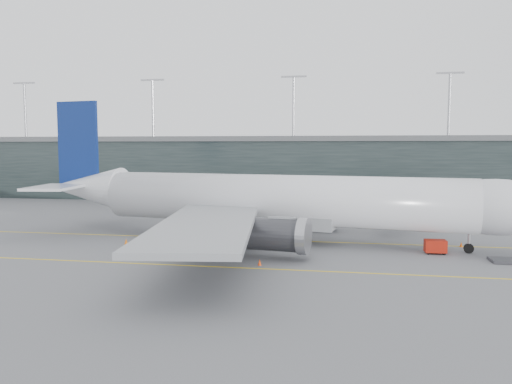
# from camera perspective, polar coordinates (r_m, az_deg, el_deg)

# --- Properties ---
(ground) EXTENTS (320.00, 320.00, 0.00)m
(ground) POSITION_cam_1_polar(r_m,az_deg,el_deg) (73.83, -3.28, -4.78)
(ground) COLOR #5E5E63
(ground) RESTS_ON ground
(taxiline_a) EXTENTS (160.00, 0.25, 0.02)m
(taxiline_a) POSITION_cam_1_polar(r_m,az_deg,el_deg) (70.00, -4.03, -5.33)
(taxiline_a) COLOR yellow
(taxiline_a) RESTS_ON ground
(taxiline_b) EXTENTS (160.00, 0.25, 0.02)m
(taxiline_b) POSITION_cam_1_polar(r_m,az_deg,el_deg) (54.94, -8.06, -8.31)
(taxiline_b) COLOR yellow
(taxiline_b) RESTS_ON ground
(taxiline_lead_main) EXTENTS (0.25, 60.00, 0.02)m
(taxiline_lead_main) POSITION_cam_1_polar(r_m,az_deg,el_deg) (92.43, 2.56, -2.75)
(taxiline_lead_main) COLOR yellow
(taxiline_lead_main) RESTS_ON ground
(terminal) EXTENTS (240.00, 36.00, 29.00)m
(terminal) POSITION_cam_1_polar(r_m,az_deg,el_deg) (129.97, 2.50, 2.92)
(terminal) COLOR black
(terminal) RESTS_ON ground
(main_aircraft) EXTENTS (70.14, 65.26, 19.69)m
(main_aircraft) POSITION_cam_1_polar(r_m,az_deg,el_deg) (67.27, 2.32, -1.00)
(main_aircraft) COLOR silver
(main_aircraft) RESTS_ON ground
(jet_bridge) EXTENTS (12.50, 42.55, 5.85)m
(jet_bridge) POSITION_cam_1_polar(r_m,az_deg,el_deg) (94.25, 16.02, -0.12)
(jet_bridge) COLOR #2D2E33
(jet_bridge) RESTS_ON ground
(gse_cart) EXTENTS (2.52, 1.65, 1.69)m
(gse_cart) POSITION_cam_1_polar(r_m,az_deg,el_deg) (63.71, 19.81, -5.84)
(gse_cart) COLOR #9F180B
(gse_cart) RESTS_ON ground
(baggage_dolly) EXTENTS (3.32, 2.68, 0.33)m
(baggage_dolly) POSITION_cam_1_polar(r_m,az_deg,el_deg) (62.39, 26.65, -7.01)
(baggage_dolly) COLOR #313136
(baggage_dolly) RESTS_ON ground
(uld_a) EXTENTS (2.68, 2.43, 1.99)m
(uld_a) POSITION_cam_1_polar(r_m,az_deg,el_deg) (85.76, -5.54, -2.69)
(uld_a) COLOR #323236
(uld_a) RESTS_ON ground
(uld_b) EXTENTS (2.41, 2.04, 1.98)m
(uld_b) POSITION_cam_1_polar(r_m,az_deg,el_deg) (86.14, -4.06, -2.65)
(uld_b) COLOR #323236
(uld_b) RESTS_ON ground
(uld_c) EXTENTS (2.45, 2.20, 1.84)m
(uld_c) POSITION_cam_1_polar(r_m,az_deg,el_deg) (84.56, -1.78, -2.84)
(uld_c) COLOR #323236
(uld_c) RESTS_ON ground
(cone_nose) EXTENTS (0.42, 0.42, 0.67)m
(cone_nose) POSITION_cam_1_polar(r_m,az_deg,el_deg) (69.27, 22.40, -5.56)
(cone_nose) COLOR #FD610E
(cone_nose) RESTS_ON ground
(cone_wing_stbd) EXTENTS (0.42, 0.42, 0.66)m
(cone_wing_stbd) POSITION_cam_1_polar(r_m,az_deg,el_deg) (54.43, 0.42, -8.04)
(cone_wing_stbd) COLOR #F8450D
(cone_wing_stbd) RESTS_ON ground
(cone_wing_port) EXTENTS (0.46, 0.46, 0.74)m
(cone_wing_port) POSITION_cam_1_polar(r_m,az_deg,el_deg) (84.28, 5.40, -3.30)
(cone_wing_port) COLOR #FE610E
(cone_wing_port) RESTS_ON ground
(cone_tail) EXTENTS (0.48, 0.48, 0.76)m
(cone_tail) POSITION_cam_1_polar(r_m,az_deg,el_deg) (68.00, -14.62, -5.49)
(cone_tail) COLOR #CC5D0B
(cone_tail) RESTS_ON ground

